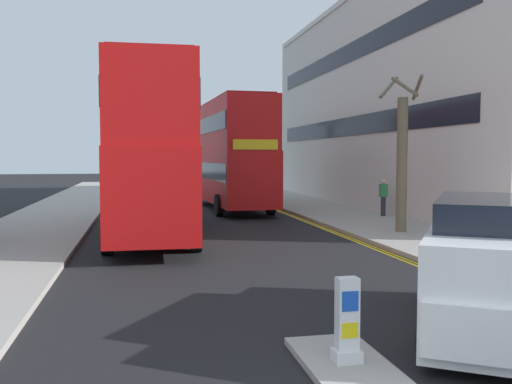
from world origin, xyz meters
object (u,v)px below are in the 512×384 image
at_px(double_decker_bus_away, 151,149).
at_px(taxi_minivan, 495,267).
at_px(double_decker_bus_oncoming, 231,152).
at_px(keep_left_bollard, 347,323).
at_px(pedestrian_far, 383,197).

height_order(double_decker_bus_away, taxi_minivan, double_decker_bus_away).
bearing_deg(double_decker_bus_oncoming, keep_left_bollard, -95.28).
xyz_separation_m(double_decker_bus_away, double_decker_bus_oncoming, (4.29, 9.47, 0.00)).
xyz_separation_m(keep_left_bollard, double_decker_bus_oncoming, (2.05, 22.17, 2.42)).
bearing_deg(taxi_minivan, keep_left_bollard, -163.00).
bearing_deg(double_decker_bus_away, taxi_minivan, -67.29).
distance_m(keep_left_bollard, taxi_minivan, 2.89).
height_order(taxi_minivan, pedestrian_far, taxi_minivan).
distance_m(keep_left_bollard, pedestrian_far, 18.03).
bearing_deg(keep_left_bollard, pedestrian_far, 63.84).
xyz_separation_m(double_decker_bus_away, pedestrian_far, (10.18, 3.48, -2.04)).
xyz_separation_m(double_decker_bus_oncoming, pedestrian_far, (5.89, -5.99, -2.04)).
relative_size(double_decker_bus_away, taxi_minivan, 2.15).
xyz_separation_m(double_decker_bus_away, taxi_minivan, (4.97, -11.87, -1.96)).
bearing_deg(double_decker_bus_oncoming, pedestrian_far, -45.48).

